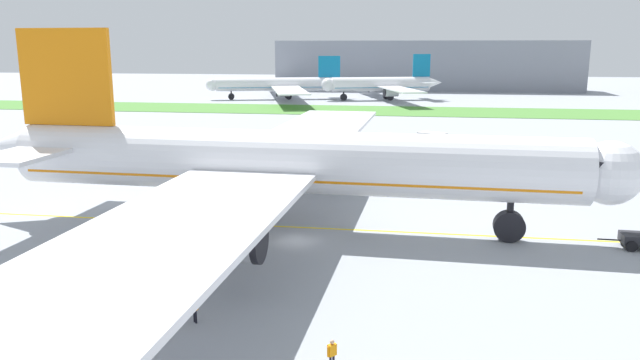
{
  "coord_description": "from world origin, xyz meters",
  "views": [
    {
      "loc": [
        9.94,
        -49.14,
        16.22
      ],
      "look_at": [
        1.11,
        6.78,
        3.86
      ],
      "focal_mm": 34.62,
      "sensor_mm": 36.0,
      "label": 1
    }
  ],
  "objects_px": {
    "ground_crew_wingwalker_starboard": "(195,306)",
    "service_truck_fuel_bowser": "(428,141)",
    "parked_airliner_far_centre": "(383,85)",
    "ground_crew_wingwalker_port": "(255,203)",
    "airliner_foreground": "(279,163)",
    "parked_airliner_far_left": "(281,85)",
    "ground_crew_marshaller_front": "(332,352)"
  },
  "relations": [
    {
      "from": "airliner_foreground",
      "to": "ground_crew_wingwalker_port",
      "type": "bearing_deg",
      "value": 126.33
    },
    {
      "from": "ground_crew_wingwalker_port",
      "to": "ground_crew_marshaller_front",
      "type": "relative_size",
      "value": 0.93
    },
    {
      "from": "ground_crew_marshaller_front",
      "to": "service_truck_fuel_bowser",
      "type": "bearing_deg",
      "value": 85.26
    },
    {
      "from": "service_truck_fuel_bowser",
      "to": "parked_airliner_far_centre",
      "type": "height_order",
      "value": "parked_airliner_far_centre"
    },
    {
      "from": "airliner_foreground",
      "to": "ground_crew_wingwalker_port",
      "type": "height_order",
      "value": "airliner_foreground"
    },
    {
      "from": "ground_crew_wingwalker_port",
      "to": "parked_airliner_far_centre",
      "type": "distance_m",
      "value": 132.55
    },
    {
      "from": "ground_crew_marshaller_front",
      "to": "parked_airliner_far_centre",
      "type": "distance_m",
      "value": 161.6
    },
    {
      "from": "ground_crew_wingwalker_starboard",
      "to": "service_truck_fuel_bowser",
      "type": "xyz_separation_m",
      "value": [
        14.6,
        65.02,
        0.52
      ]
    },
    {
      "from": "ground_crew_marshaller_front",
      "to": "parked_airliner_far_left",
      "type": "relative_size",
      "value": 0.02
    },
    {
      "from": "ground_crew_marshaller_front",
      "to": "ground_crew_wingwalker_starboard",
      "type": "distance_m",
      "value": 9.84
    },
    {
      "from": "ground_crew_wingwalker_starboard",
      "to": "service_truck_fuel_bowser",
      "type": "distance_m",
      "value": 66.64
    },
    {
      "from": "parked_airliner_far_centre",
      "to": "ground_crew_wingwalker_port",
      "type": "bearing_deg",
      "value": -92.12
    },
    {
      "from": "service_truck_fuel_bowser",
      "to": "ground_crew_wingwalker_starboard",
      "type": "bearing_deg",
      "value": -102.66
    },
    {
      "from": "airliner_foreground",
      "to": "parked_airliner_far_centre",
      "type": "distance_m",
      "value": 137.31
    },
    {
      "from": "ground_crew_marshaller_front",
      "to": "parked_airliner_far_centre",
      "type": "bearing_deg",
      "value": 92.43
    },
    {
      "from": "ground_crew_wingwalker_starboard",
      "to": "parked_airliner_far_left",
      "type": "height_order",
      "value": "parked_airliner_far_left"
    },
    {
      "from": "ground_crew_wingwalker_starboard",
      "to": "parked_airliner_far_left",
      "type": "relative_size",
      "value": 0.02
    },
    {
      "from": "airliner_foreground",
      "to": "parked_airliner_far_centre",
      "type": "bearing_deg",
      "value": 89.46
    },
    {
      "from": "airliner_foreground",
      "to": "ground_crew_wingwalker_port",
      "type": "xyz_separation_m",
      "value": [
        -3.59,
        4.89,
        -5.07
      ]
    },
    {
      "from": "airliner_foreground",
      "to": "ground_crew_wingwalker_starboard",
      "type": "xyz_separation_m",
      "value": [
        -0.71,
        -19.83,
        -4.98
      ]
    },
    {
      "from": "airliner_foreground",
      "to": "parked_airliner_far_left",
      "type": "xyz_separation_m",
      "value": [
        -30.01,
        135.57,
        -1.59
      ]
    },
    {
      "from": "ground_crew_wingwalker_starboard",
      "to": "service_truck_fuel_bowser",
      "type": "bearing_deg",
      "value": 77.34
    },
    {
      "from": "airliner_foreground",
      "to": "parked_airliner_far_left",
      "type": "height_order",
      "value": "airliner_foreground"
    },
    {
      "from": "airliner_foreground",
      "to": "parked_airliner_far_centre",
      "type": "relative_size",
      "value": 1.66
    },
    {
      "from": "ground_crew_wingwalker_port",
      "to": "service_truck_fuel_bowser",
      "type": "bearing_deg",
      "value": 66.55
    },
    {
      "from": "ground_crew_wingwalker_port",
      "to": "ground_crew_wingwalker_starboard",
      "type": "xyz_separation_m",
      "value": [
        2.88,
        -24.71,
        0.09
      ]
    },
    {
      "from": "ground_crew_marshaller_front",
      "to": "parked_airliner_far_centre",
      "type": "xyz_separation_m",
      "value": [
        -6.84,
        161.41,
        3.62
      ]
    },
    {
      "from": "airliner_foreground",
      "to": "service_truck_fuel_bowser",
      "type": "relative_size",
      "value": 16.02
    },
    {
      "from": "service_truck_fuel_bowser",
      "to": "parked_airliner_far_left",
      "type": "relative_size",
      "value": 0.08
    },
    {
      "from": "ground_crew_marshaller_front",
      "to": "ground_crew_wingwalker_starboard",
      "type": "height_order",
      "value": "ground_crew_wingwalker_starboard"
    },
    {
      "from": "airliner_foreground",
      "to": "service_truck_fuel_bowser",
      "type": "height_order",
      "value": "airliner_foreground"
    },
    {
      "from": "ground_crew_wingwalker_port",
      "to": "parked_airliner_far_left",
      "type": "bearing_deg",
      "value": 101.43
    }
  ]
}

